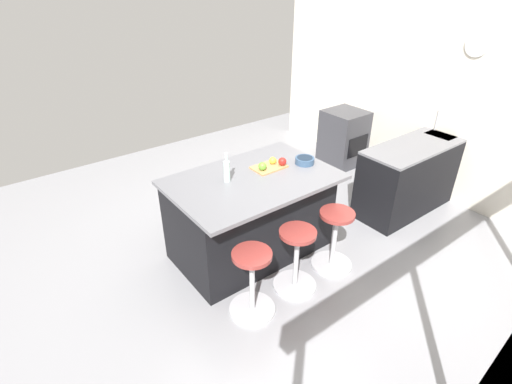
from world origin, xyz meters
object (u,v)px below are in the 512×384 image
stool_near_camera (252,285)px  apple_red (282,161)px  water_bottle (227,170)px  stool_middle (296,261)px  apple_yellow (273,160)px  apple_green (262,166)px  stool_by_window (334,241)px  cutting_board (269,167)px  fruit_bowl (305,160)px  kitchen_island (251,215)px  oven_range (343,138)px

stool_near_camera → apple_red: 1.38m
apple_red → water_bottle: 0.67m
stool_middle → apple_yellow: size_ratio=8.70×
apple_green → stool_by_window: bearing=116.4°
apple_red → cutting_board: bearing=-26.8°
stool_near_camera → fruit_bowl: fruit_bowl is taller
kitchen_island → cutting_board: size_ratio=4.77×
stool_middle → stool_near_camera: 0.54m
kitchen_island → fruit_bowl: size_ratio=8.18×
apple_green → kitchen_island: bearing=2.2°
apple_yellow → apple_red: bearing=123.3°
stool_by_window → apple_red: 1.01m
kitchen_island → apple_green: bearing=-177.8°
cutting_board → apple_yellow: size_ratio=4.56×
apple_green → stool_middle: bearing=77.9°
apple_yellow → stool_by_window: bearing=103.2°
oven_range → stool_middle: size_ratio=1.29×
cutting_board → water_bottle: water_bottle is taller
apple_yellow → fruit_bowl: (-0.31, 0.17, -0.02)m
apple_yellow → apple_green: (0.19, 0.05, 0.01)m
oven_range → cutting_board: cutting_board is taller
oven_range → kitchen_island: size_ratio=0.51×
kitchen_island → apple_red: 0.67m
cutting_board → water_bottle: (0.53, -0.02, 0.11)m
apple_yellow → water_bottle: bearing=0.8°
stool_near_camera → apple_yellow: bearing=-137.5°
water_bottle → fruit_bowl: (-0.91, 0.17, -0.08)m
stool_near_camera → apple_yellow: apple_yellow is taller
stool_middle → water_bottle: size_ratio=2.20×
apple_red → apple_green: (0.24, -0.04, 0.00)m
cutting_board → water_bottle: bearing=-1.7°
stool_near_camera → apple_green: bearing=-132.8°
oven_range → apple_red: apple_red is taller
apple_red → water_bottle: (0.66, -0.08, 0.06)m
kitchen_island → water_bottle: size_ratio=5.50×
fruit_bowl → stool_near_camera: bearing=28.0°
stool_by_window → apple_yellow: apple_yellow is taller
stool_near_camera → apple_yellow: (-0.89, -0.81, 0.69)m
stool_by_window → oven_range: bearing=-139.9°
apple_green → apple_red: bearing=171.7°
stool_near_camera → apple_yellow: 1.39m
stool_middle → oven_range: bearing=-146.3°
apple_red → water_bottle: bearing=-7.1°
water_bottle → oven_range: bearing=-162.0°
oven_range → water_bottle: bearing=18.0°
cutting_board → apple_red: (-0.13, 0.07, 0.05)m
stool_near_camera → cutting_board: size_ratio=1.91×
apple_green → fruit_bowl: 0.51m
cutting_board → stool_middle: bearing=70.7°
stool_middle → cutting_board: size_ratio=1.91×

